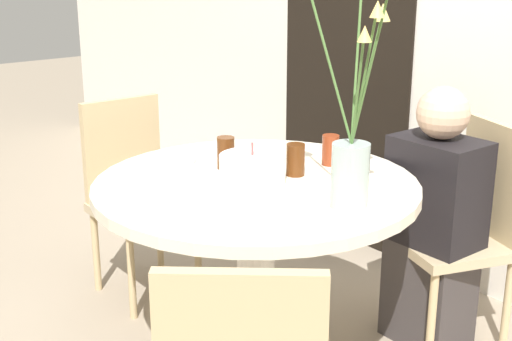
{
  "coord_description": "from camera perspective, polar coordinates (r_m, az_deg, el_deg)",
  "views": [
    {
      "loc": [
        1.85,
        -1.47,
        1.54
      ],
      "look_at": [
        0.0,
        0.0,
        0.8
      ],
      "focal_mm": 50.0,
      "sensor_mm": 36.0,
      "label": 1
    }
  ],
  "objects": [
    {
      "name": "chair_left_flank",
      "position": [
        3.28,
        -9.68,
        -1.34
      ],
      "size": [
        0.4,
        0.4,
        0.89
      ],
      "rotation": [
        0.0,
        0.0,
        1.56
      ],
      "color": "tan",
      "rests_on": "ground_plane"
    },
    {
      "name": "drink_glass_2",
      "position": [
        2.54,
        3.18,
        0.88
      ],
      "size": [
        0.07,
        0.07,
        0.12
      ],
      "color": "#51280F",
      "rests_on": "dining_table"
    },
    {
      "name": "drink_glass_0",
      "position": [
        2.68,
        5.98,
        1.64
      ],
      "size": [
        0.06,
        0.06,
        0.11
      ],
      "color": "maroon",
      "rests_on": "dining_table"
    },
    {
      "name": "chair_right_flank",
      "position": [
        2.97,
        16.67,
        -3.92
      ],
      "size": [
        0.51,
        0.51,
        0.89
      ],
      "rotation": [
        0.0,
        0.0,
        -0.35
      ],
      "color": "tan",
      "rests_on": "ground_plane"
    },
    {
      "name": "wall_back",
      "position": [
        3.29,
        17.64,
        12.48
      ],
      "size": [
        8.0,
        0.05,
        2.6
      ],
      "color": "silver",
      "rests_on": "ground_plane"
    },
    {
      "name": "dining_table",
      "position": [
        2.54,
        0.0,
        -4.1
      ],
      "size": [
        1.14,
        1.14,
        0.76
      ],
      "color": "beige",
      "rests_on": "ground_plane"
    },
    {
      "name": "person_guest",
      "position": [
        2.88,
        14.04,
        -4.42
      ],
      "size": [
        0.34,
        0.24,
        1.05
      ],
      "color": "#383333",
      "rests_on": "ground_plane"
    },
    {
      "name": "birthday_cake",
      "position": [
        2.45,
        -0.29,
        0.1
      ],
      "size": [
        0.23,
        0.23,
        0.15
      ],
      "color": "white",
      "rests_on": "dining_table"
    },
    {
      "name": "drink_glass_1",
      "position": [
        2.62,
        -2.43,
        1.42
      ],
      "size": [
        0.07,
        0.07,
        0.12
      ],
      "color": "#51280F",
      "rests_on": "dining_table"
    },
    {
      "name": "doorway_panel",
      "position": [
        3.79,
        7.1,
        9.52
      ],
      "size": [
        0.9,
        0.01,
        2.05
      ],
      "color": "black",
      "rests_on": "ground_plane"
    },
    {
      "name": "flower_vase",
      "position": [
        2.2,
        7.59,
        2.38
      ],
      "size": [
        0.35,
        0.28,
        0.74
      ],
      "color": "#9EB2AD",
      "rests_on": "dining_table"
    },
    {
      "name": "side_plate",
      "position": [
        2.74,
        -6.82,
        0.84
      ],
      "size": [
        0.19,
        0.19,
        0.01
      ],
      "color": "silver",
      "rests_on": "dining_table"
    }
  ]
}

